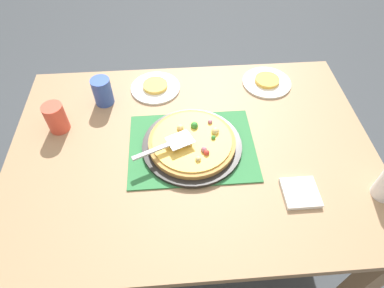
{
  "coord_description": "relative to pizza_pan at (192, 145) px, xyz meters",
  "views": [
    {
      "loc": [
        0.06,
        0.8,
        1.72
      ],
      "look_at": [
        0.0,
        0.0,
        0.77
      ],
      "focal_mm": 30.56,
      "sensor_mm": 36.0,
      "label": 1
    }
  ],
  "objects": [
    {
      "name": "ground_plane",
      "position": [
        0.0,
        0.0,
        -0.76
      ],
      "size": [
        8.0,
        8.0,
        0.0
      ],
      "primitive_type": "plane",
      "color": "#3D4247"
    },
    {
      "name": "plate_near_left",
      "position": [
        0.14,
        -0.36,
        -0.01
      ],
      "size": [
        0.22,
        0.22,
        0.01
      ],
      "primitive_type": "cylinder",
      "color": "white",
      "rests_on": "dining_table"
    },
    {
      "name": "pizza",
      "position": [
        -0.0,
        -0.0,
        0.02
      ],
      "size": [
        0.33,
        0.33,
        0.05
      ],
      "color": "#B78442",
      "rests_on": "pizza_pan"
    },
    {
      "name": "served_slice_right",
      "position": [
        -0.37,
        -0.35,
        0.01
      ],
      "size": [
        0.11,
        0.11,
        0.02
      ],
      "primitive_type": "cylinder",
      "color": "gold",
      "rests_on": "plate_far_right"
    },
    {
      "name": "cup_corner",
      "position": [
        0.36,
        -0.28,
        0.05
      ],
      "size": [
        0.08,
        0.08,
        0.12
      ],
      "primitive_type": "cylinder",
      "color": "#3351AD",
      "rests_on": "dining_table"
    },
    {
      "name": "pizza_pan",
      "position": [
        0.0,
        0.0,
        0.0
      ],
      "size": [
        0.38,
        0.38,
        0.01
      ],
      "primitive_type": "cylinder",
      "color": "black",
      "rests_on": "placemat"
    },
    {
      "name": "dining_table",
      "position": [
        0.0,
        0.0,
        -0.12
      ],
      "size": [
        1.4,
        1.0,
        0.75
      ],
      "color": "#9E7A56",
      "rests_on": "ground_plane"
    },
    {
      "name": "placemat",
      "position": [
        0.0,
        0.0,
        -0.01
      ],
      "size": [
        0.48,
        0.36,
        0.01
      ],
      "primitive_type": "cube",
      "color": "#2D753D",
      "rests_on": "dining_table"
    },
    {
      "name": "served_slice_left",
      "position": [
        0.14,
        -0.36,
        0.01
      ],
      "size": [
        0.11,
        0.11,
        0.02
      ],
      "primitive_type": "cylinder",
      "color": "#EAB747",
      "rests_on": "plate_near_left"
    },
    {
      "name": "pizza_server",
      "position": [
        0.09,
        0.04,
        0.06
      ],
      "size": [
        0.23,
        0.13,
        0.01
      ],
      "color": "silver",
      "rests_on": "pizza"
    },
    {
      "name": "napkin_stack",
      "position": [
        -0.35,
        0.23,
        -0.01
      ],
      "size": [
        0.12,
        0.12,
        0.02
      ],
      "primitive_type": "cube",
      "color": "white",
      "rests_on": "dining_table"
    },
    {
      "name": "cup_near",
      "position": [
        0.52,
        -0.14,
        0.05
      ],
      "size": [
        0.08,
        0.08,
        0.12
      ],
      "primitive_type": "cylinder",
      "color": "#E04C38",
      "rests_on": "dining_table"
    },
    {
      "name": "plate_far_right",
      "position": [
        -0.37,
        -0.35,
        -0.01
      ],
      "size": [
        0.22,
        0.22,
        0.01
      ],
      "primitive_type": "cylinder",
      "color": "white",
      "rests_on": "dining_table"
    }
  ]
}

